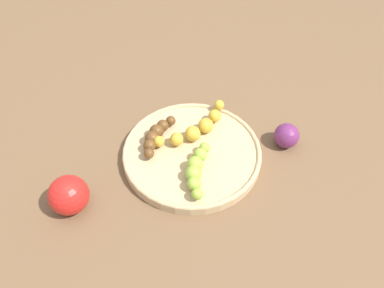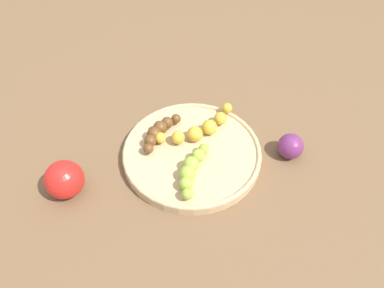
% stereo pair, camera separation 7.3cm
% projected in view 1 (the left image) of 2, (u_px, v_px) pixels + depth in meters
% --- Properties ---
extents(ground_plane, '(2.40, 2.40, 0.00)m').
position_uv_depth(ground_plane, '(192.00, 156.00, 0.76)').
color(ground_plane, brown).
extents(fruit_bowl, '(0.28, 0.28, 0.02)m').
position_uv_depth(fruit_bowl, '(192.00, 153.00, 0.75)').
color(fruit_bowl, tan).
rests_on(fruit_bowl, ground_plane).
extents(banana_spotted, '(0.19, 0.07, 0.03)m').
position_uv_depth(banana_spotted, '(197.00, 127.00, 0.77)').
color(banana_spotted, gold).
rests_on(banana_spotted, fruit_bowl).
extents(banana_overripe, '(0.10, 0.08, 0.03)m').
position_uv_depth(banana_overripe, '(156.00, 135.00, 0.75)').
color(banana_overripe, '#593819').
rests_on(banana_overripe, fruit_bowl).
extents(banana_green, '(0.09, 0.10, 0.03)m').
position_uv_depth(banana_green, '(196.00, 169.00, 0.70)').
color(banana_green, '#8CAD38').
rests_on(banana_green, fruit_bowl).
extents(plum_purple, '(0.05, 0.05, 0.05)m').
position_uv_depth(plum_purple, '(287.00, 136.00, 0.76)').
color(plum_purple, '#662659').
rests_on(plum_purple, ground_plane).
extents(apple_red, '(0.07, 0.07, 0.07)m').
position_uv_depth(apple_red, '(69.00, 195.00, 0.66)').
color(apple_red, red).
rests_on(apple_red, ground_plane).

